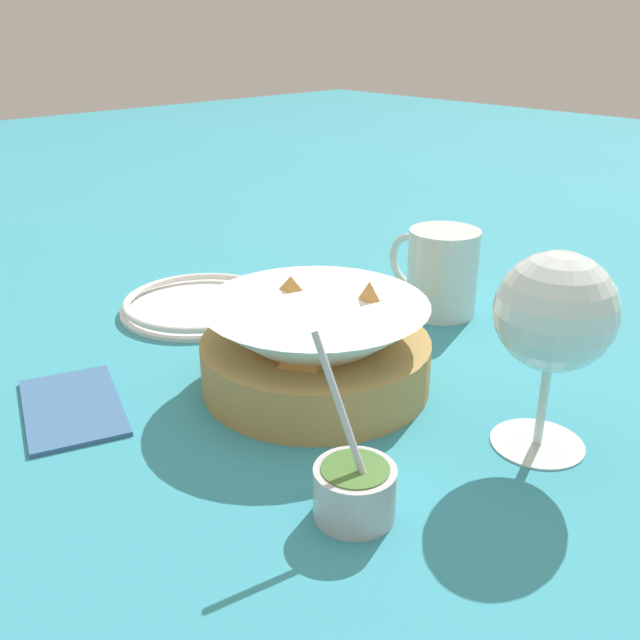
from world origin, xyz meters
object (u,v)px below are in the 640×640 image
beer_mug (441,275)px  side_plate (200,304)px  food_basket (320,350)px  wine_glass (555,318)px  sauce_cup (355,488)px

beer_mug → side_plate: beer_mug is taller
food_basket → wine_glass: 0.21m
food_basket → sauce_cup: size_ratio=1.65×
sauce_cup → food_basket: bearing=-35.8°
sauce_cup → wine_glass: size_ratio=0.79×
food_basket → wine_glass: size_ratio=1.30×
food_basket → side_plate: 0.23m
beer_mug → side_plate: size_ratio=0.64×
food_basket → side_plate: bearing=-6.4°
food_basket → side_plate: food_basket is taller
food_basket → beer_mug: bearing=-80.6°
side_plate → beer_mug: bearing=-134.6°
food_basket → side_plate: size_ratio=1.14×
sauce_cup → side_plate: size_ratio=0.69×
sauce_cup → wine_glass: (-0.04, -0.17, 0.09)m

